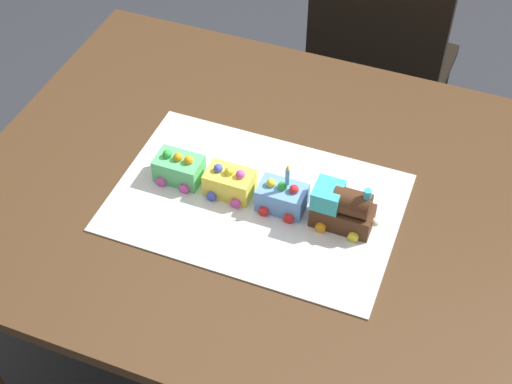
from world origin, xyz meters
name	(u,v)px	position (x,y,z in m)	size (l,w,h in m)	color
ground_plane	(283,371)	(0.00, 0.00, 0.00)	(8.00, 8.00, 0.00)	#2D3038
dining_table	(291,228)	(0.00, 0.00, 0.63)	(1.40, 1.00, 0.74)	#4C331E
chair	(378,72)	(0.00, -0.83, 0.47)	(0.42, 0.42, 0.86)	black
cake_board	(256,202)	(0.07, 0.05, 0.74)	(0.60, 0.40, 0.00)	silver
cake_locomotive	(343,208)	(-0.12, 0.04, 0.79)	(0.14, 0.08, 0.12)	#472816
cake_car_gondola_sky_blue	(282,197)	(0.01, 0.04, 0.77)	(0.10, 0.08, 0.07)	#669EEA
cake_car_tanker_lemon	(230,182)	(0.13, 0.04, 0.77)	(0.10, 0.08, 0.07)	#F4E04C
cake_car_hopper_mint_green	(179,168)	(0.25, 0.04, 0.77)	(0.10, 0.08, 0.07)	#59CC7A
birthday_candle	(288,175)	(0.00, 0.04, 0.84)	(0.01, 0.01, 0.05)	#4CA5E5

